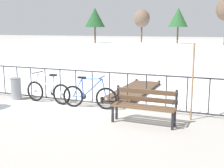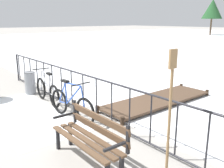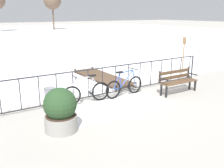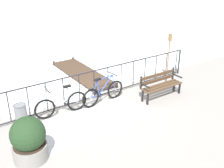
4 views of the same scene
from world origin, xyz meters
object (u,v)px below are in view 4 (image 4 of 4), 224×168
Objects in this scene: bicycle_second at (61,104)px; trash_bin at (21,116)px; bicycle_near_railing at (103,93)px; oar_upright at (169,56)px; planter_with_shrub at (29,140)px; park_bench at (160,83)px.

trash_bin is at bearing -179.23° from bicycle_second.
bicycle_near_railing is 1.50m from bicycle_second.
oar_upright reaches higher than trash_bin.
oar_upright is (6.00, 1.42, 0.58)m from planter_with_shrub.
trash_bin is (0.27, 1.51, -0.18)m from planter_with_shrub.
bicycle_near_railing is at bearing -2.98° from bicycle_second.
oar_upright reaches higher than planter_with_shrub.
bicycle_second is 1.07× the size of park_bench.
planter_with_shrub is at bearing -135.13° from bicycle_second.
planter_with_shrub reaches higher than bicycle_near_railing.
trash_bin is 0.37× the size of oar_upright.
bicycle_near_railing and bicycle_second have the same top height.
trash_bin is 5.77m from oar_upright.
trash_bin is at bearing 179.06° from oar_upright.
park_bench is 0.81× the size of oar_upright.
oar_upright is at bearing 34.03° from park_bench.
planter_with_shrub is (-3.04, -1.45, 0.18)m from bicycle_near_railing.
park_bench is (3.41, -0.82, 0.14)m from bicycle_second.
oar_upright is at bearing -0.94° from trash_bin.
oar_upright is (5.72, -0.09, 0.76)m from trash_bin.
oar_upright is at bearing 13.28° from planter_with_shrub.
bicycle_second is 1.26m from trash_bin.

